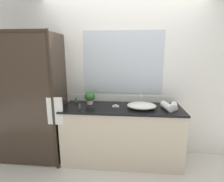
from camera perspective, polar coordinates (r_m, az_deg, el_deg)
ground_plane at (r=2.99m, az=3.10°, el=-22.11°), size 8.00×8.00×0.00m
wall_back_with_mirror at (r=2.82m, az=3.65°, el=4.56°), size 4.40×0.06×2.60m
vanity_cabinet at (r=2.76m, az=3.22°, el=-14.31°), size 1.80×0.58×0.90m
shower_enclosure at (r=2.71m, az=-24.72°, el=-3.07°), size 1.20×0.59×2.00m
sink_basin at (r=2.56m, az=9.85°, el=-4.83°), size 0.43×0.33×0.09m
faucet at (r=2.74m, az=9.53°, el=-3.32°), size 0.17×0.14×0.17m
potted_plant at (r=2.73m, az=-7.47°, el=-2.03°), size 0.17×0.17×0.20m
soap_dish at (r=2.60m, az=1.24°, el=-4.98°), size 0.10×0.07×0.04m
amenity_bottle_body_wash at (r=2.89m, az=-11.96°, el=-3.01°), size 0.03×0.03×0.07m
amenity_bottle_shampoo at (r=2.54m, az=-10.77°, el=-5.12°), size 0.02×0.02×0.08m
rolled_towel_near_edge at (r=2.65m, az=20.06°, el=-4.72°), size 0.13×0.21×0.09m
rolled_towel_middle at (r=2.59m, az=17.91°, el=-4.89°), size 0.16×0.27×0.10m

